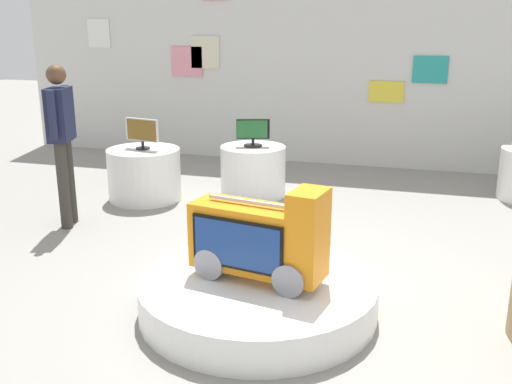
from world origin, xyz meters
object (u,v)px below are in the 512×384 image
object	(u,v)px
main_display_pedestal	(258,295)
novelty_firetruck_tv	(260,242)
shopper_browsing_near_truck	(62,133)
tv_on_center_rear	(253,132)
tv_on_left_rear	(142,132)
display_pedestal_left_rear	(144,174)
display_pedestal_center_rear	(253,171)

from	to	relation	value
main_display_pedestal	novelty_firetruck_tv	xyz separation A→B (m)	(0.02, -0.01, 0.43)
shopper_browsing_near_truck	tv_on_center_rear	bearing A→B (deg)	45.64
tv_on_center_rear	tv_on_left_rear	bearing A→B (deg)	-156.84
display_pedestal_left_rear	shopper_browsing_near_truck	bearing A→B (deg)	-107.77
main_display_pedestal	tv_on_center_rear	distance (m)	3.16
tv_on_left_rear	shopper_browsing_near_truck	xyz separation A→B (m)	(-0.35, -1.10, 0.16)
tv_on_left_rear	shopper_browsing_near_truck	bearing A→B (deg)	-107.87
novelty_firetruck_tv	tv_on_center_rear	world-z (taller)	novelty_firetruck_tv
novelty_firetruck_tv	display_pedestal_left_rear	world-z (taller)	novelty_firetruck_tv
novelty_firetruck_tv	shopper_browsing_near_truck	distance (m)	2.89
tv_on_center_rear	main_display_pedestal	bearing A→B (deg)	-72.82
novelty_firetruck_tv	display_pedestal_left_rear	distance (m)	3.27
main_display_pedestal	novelty_firetruck_tv	bearing A→B (deg)	-29.40
tv_on_center_rear	shopper_browsing_near_truck	xyz separation A→B (m)	(-1.59, -1.63, 0.19)
novelty_firetruck_tv	tv_on_left_rear	distance (m)	3.27
display_pedestal_center_rear	shopper_browsing_near_truck	bearing A→B (deg)	-134.32
display_pedestal_left_rear	tv_on_left_rear	world-z (taller)	tv_on_left_rear
display_pedestal_left_rear	shopper_browsing_near_truck	distance (m)	1.35
shopper_browsing_near_truck	main_display_pedestal	bearing A→B (deg)	-27.89
novelty_firetruck_tv	tv_on_left_rear	size ratio (longest dim) A/B	2.29
display_pedestal_left_rear	display_pedestal_center_rear	xyz separation A→B (m)	(1.24, 0.53, 0.00)
display_pedestal_center_rear	tv_on_left_rear	bearing A→B (deg)	-156.71
novelty_firetruck_tv	tv_on_center_rear	size ratio (longest dim) A/B	2.60
display_pedestal_center_rear	shopper_browsing_near_truck	size ratio (longest dim) A/B	0.48
novelty_firetruck_tv	main_display_pedestal	bearing A→B (deg)	150.60
tv_on_center_rear	display_pedestal_left_rear	bearing A→B (deg)	-157.01
display_pedestal_left_rear	tv_on_center_rear	world-z (taller)	tv_on_center_rear
main_display_pedestal	tv_on_center_rear	xyz separation A→B (m)	(-0.91, 2.95, 0.68)
main_display_pedestal	novelty_firetruck_tv	size ratio (longest dim) A/B	1.71
display_pedestal_center_rear	novelty_firetruck_tv	bearing A→B (deg)	-72.61
tv_on_left_rear	display_pedestal_center_rear	world-z (taller)	tv_on_left_rear
display_pedestal_left_rear	display_pedestal_center_rear	size ratio (longest dim) A/B	1.09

